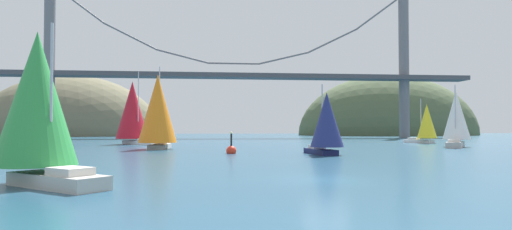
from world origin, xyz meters
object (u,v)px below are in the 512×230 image
object	(u,v)px
sailboat_navy_sail	(326,122)
channel_buoy	(231,150)
sailboat_white_mainsail	(456,118)
sailboat_orange_sail	(158,110)
sailboat_pink_spinnaker	(42,112)
sailboat_green_sail	(38,103)
sailboat_crimson_sail	(133,111)
sailboat_yellow_sail	(426,123)

from	to	relation	value
sailboat_navy_sail	channel_buoy	bearing A→B (deg)	158.69
sailboat_white_mainsail	channel_buoy	bearing A→B (deg)	-159.43
sailboat_orange_sail	sailboat_pink_spinnaker	bearing A→B (deg)	-140.95
sailboat_white_mainsail	channel_buoy	distance (m)	35.77
sailboat_navy_sail	sailboat_pink_spinnaker	bearing A→B (deg)	170.29
sailboat_pink_spinnaker	sailboat_green_sail	size ratio (longest dim) A/B	1.19
sailboat_pink_spinnaker	sailboat_navy_sail	world-z (taller)	sailboat_pink_spinnaker
channel_buoy	sailboat_white_mainsail	bearing A→B (deg)	20.57
sailboat_pink_spinnaker	sailboat_green_sail	distance (m)	28.10
sailboat_crimson_sail	sailboat_navy_sail	size ratio (longest dim) A/B	1.64
sailboat_pink_spinnaker	sailboat_yellow_sail	size ratio (longest dim) A/B	1.17
sailboat_navy_sail	sailboat_white_mainsail	bearing A→B (deg)	34.42
sailboat_orange_sail	sailboat_green_sail	world-z (taller)	sailboat_orange_sail
sailboat_orange_sail	sailboat_yellow_sail	distance (m)	48.64
sailboat_pink_spinnaker	sailboat_orange_sail	size ratio (longest dim) A/B	0.86
sailboat_green_sail	sailboat_navy_sail	bearing A→B (deg)	46.29
sailboat_pink_spinnaker	sailboat_white_mainsail	distance (m)	54.71
sailboat_pink_spinnaker	sailboat_yellow_sail	xyz separation A→B (m)	(56.66, 26.13, -0.87)
sailboat_orange_sail	sailboat_green_sail	distance (m)	35.54
channel_buoy	sailboat_pink_spinnaker	bearing A→B (deg)	176.14
channel_buoy	sailboat_green_sail	bearing A→B (deg)	-113.30
sailboat_orange_sail	sailboat_green_sail	bearing A→B (deg)	-92.69
sailboat_crimson_sail	sailboat_green_sail	xyz separation A→B (m)	(4.60, -53.05, -1.53)
sailboat_crimson_sail	sailboat_yellow_sail	world-z (taller)	sailboat_crimson_sail
sailboat_crimson_sail	channel_buoy	xyz separation A→B (m)	(15.40, -27.97, -5.21)
sailboat_yellow_sail	channel_buoy	xyz separation A→B (m)	(-36.38, -27.50, -3.33)
sailboat_orange_sail	sailboat_yellow_sail	xyz separation A→B (m)	(45.52, 17.09, -1.38)
sailboat_crimson_sail	sailboat_white_mainsail	distance (m)	51.11
sailboat_crimson_sail	sailboat_pink_spinnaker	distance (m)	27.07
sailboat_navy_sail	sailboat_white_mainsail	distance (m)	28.74
sailboat_white_mainsail	sailboat_yellow_sail	bearing A→B (deg)	78.36
sailboat_pink_spinnaker	sailboat_green_sail	bearing A→B (deg)	-70.29
sailboat_orange_sail	sailboat_white_mainsail	xyz separation A→B (m)	(42.43, 2.08, -0.84)
sailboat_crimson_sail	sailboat_yellow_sail	bearing A→B (deg)	-0.53
channel_buoy	sailboat_yellow_sail	bearing A→B (deg)	37.08
sailboat_yellow_sail	sailboat_white_mainsail	bearing A→B (deg)	-101.64
sailboat_pink_spinnaker	sailboat_navy_sail	size ratio (longest dim) A/B	1.28
sailboat_green_sail	sailboat_orange_sail	bearing A→B (deg)	87.31
sailboat_yellow_sail	sailboat_orange_sail	bearing A→B (deg)	-159.42
channel_buoy	sailboat_navy_sail	bearing A→B (deg)	-21.31
sailboat_white_mainsail	channel_buoy	xyz separation A→B (m)	(-33.29, -12.49, -3.87)
sailboat_navy_sail	sailboat_green_sail	distance (m)	29.52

